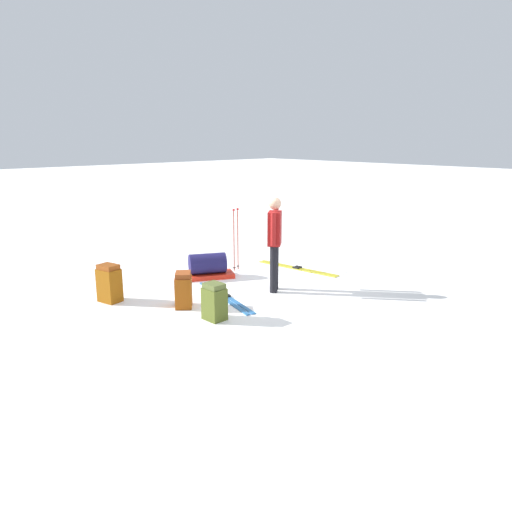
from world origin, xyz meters
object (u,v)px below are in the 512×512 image
(gear_sled, at_px, (208,267))
(ski_pair_far, at_px, (297,268))
(backpack_large_dark, at_px, (214,302))
(backpack_bright, at_px, (183,290))
(backpack_small_spare, at_px, (109,284))
(ski_pair_near, at_px, (225,297))
(ski_poles_planted_near, at_px, (236,236))
(skier_standing, at_px, (275,239))

(gear_sled, bearing_deg, ski_pair_far, 156.75)
(backpack_large_dark, height_order, backpack_bright, backpack_bright)
(backpack_large_dark, distance_m, backpack_bright, 0.80)
(ski_pair_far, height_order, backpack_large_dark, backpack_large_dark)
(backpack_bright, distance_m, gear_sled, 1.73)
(backpack_large_dark, height_order, gear_sled, backpack_large_dark)
(ski_pair_far, distance_m, backpack_small_spare, 3.97)
(backpack_small_spare, bearing_deg, backpack_large_dark, 112.34)
(ski_pair_near, xyz_separation_m, ski_pair_far, (-2.33, -0.42, 0.00))
(ski_pair_near, bearing_deg, ski_poles_planted_near, -136.87)
(skier_standing, xyz_separation_m, backpack_small_spare, (2.46, -1.48, -0.64))
(skier_standing, relative_size, backpack_small_spare, 2.63)
(ski_pair_near, relative_size, ski_pair_far, 1.00)
(skier_standing, relative_size, ski_pair_near, 0.88)
(backpack_bright, distance_m, backpack_small_spare, 1.32)
(ski_pair_near, height_order, gear_sled, gear_sled)
(backpack_bright, xyz_separation_m, ski_poles_planted_near, (-2.14, -1.17, 0.43))
(ski_pair_near, xyz_separation_m, backpack_small_spare, (1.55, -1.17, 0.30))
(backpack_large_dark, bearing_deg, ski_pair_far, -160.08)
(ski_pair_far, xyz_separation_m, backpack_bright, (3.13, 0.33, 0.27))
(backpack_small_spare, bearing_deg, ski_pair_near, 142.98)
(ski_pair_far, bearing_deg, backpack_large_dark, 19.92)
(backpack_large_dark, height_order, ski_poles_planted_near, ski_poles_planted_near)
(backpack_bright, relative_size, ski_poles_planted_near, 0.45)
(skier_standing, relative_size, ski_poles_planted_near, 1.31)
(ski_poles_planted_near, bearing_deg, ski_pair_far, 139.76)
(ski_pair_far, distance_m, backpack_bright, 3.16)
(backpack_bright, distance_m, ski_poles_planted_near, 2.48)
(backpack_large_dark, xyz_separation_m, gear_sled, (-1.32, -1.90, -0.06))
(backpack_small_spare, height_order, gear_sled, backpack_small_spare)
(ski_poles_planted_near, bearing_deg, backpack_large_dark, 42.69)
(ski_poles_planted_near, bearing_deg, skier_standing, 74.36)
(skier_standing, height_order, ski_pair_near, skier_standing)
(backpack_large_dark, bearing_deg, skier_standing, -166.71)
(backpack_small_spare, relative_size, ski_poles_planted_near, 0.50)
(skier_standing, bearing_deg, backpack_small_spare, -30.96)
(ski_pair_near, distance_m, backpack_small_spare, 1.97)
(ski_pair_near, relative_size, ski_poles_planted_near, 1.49)
(backpack_small_spare, distance_m, ski_poles_planted_near, 2.93)
(ski_pair_near, relative_size, gear_sled, 1.75)
(ski_poles_planted_near, xyz_separation_m, gear_sled, (0.80, 0.07, -0.50))
(backpack_large_dark, bearing_deg, backpack_bright, -89.03)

